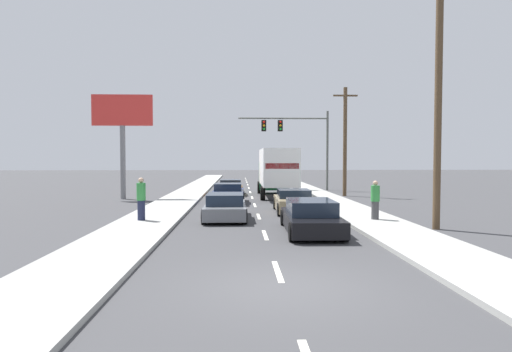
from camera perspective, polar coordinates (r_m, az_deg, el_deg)
name	(u,v)px	position (r m, az deg, el deg)	size (l,w,h in m)	color
ground_plane	(251,193)	(34.23, -0.72, -2.32)	(140.00, 140.00, 0.00)	#3D3D3F
sidewalk_right	(324,198)	(29.81, 8.98, -2.91)	(2.65, 80.00, 0.14)	#9E9E99
sidewalk_left	(181,198)	(29.50, -9.97, -2.97)	(2.65, 80.00, 0.14)	#9E9E99
lane_markings	(251,195)	(33.03, -0.66, -2.49)	(0.14, 57.00, 0.01)	silver
car_orange	(231,188)	(32.92, -3.39, -1.56)	(1.86, 4.11, 1.18)	orange
car_navy	(228,194)	(26.84, -3.72, -2.40)	(2.07, 4.12, 1.23)	#141E4C
car_gray	(225,207)	(19.77, -4.11, -4.14)	(1.96, 4.40, 1.18)	slate
box_truck	(277,169)	(30.75, 2.79, 0.89)	(2.59, 8.66, 3.44)	white
car_tan	(294,202)	(22.23, 5.05, -3.44)	(1.98, 4.08, 1.18)	tan
car_black	(311,217)	(16.26, 7.31, -5.49)	(2.08, 4.69, 1.23)	black
traffic_signal_mast	(291,132)	(37.55, 4.68, 5.83)	(7.88, 0.69, 6.93)	#595B56
utility_pole_near	(438,95)	(18.30, 23.11, 9.86)	(1.80, 0.28, 10.18)	brown
utility_pole_mid	(345,140)	(32.39, 11.77, 4.70)	(1.80, 0.28, 8.02)	brown
roadside_billboard	(122,124)	(30.81, -17.36, 6.56)	(4.11, 0.36, 7.14)	slate
pedestrian_near_corner	(375,200)	(19.30, 15.59, -3.11)	(0.38, 0.38, 1.68)	#3F3F42
pedestrian_mid_block	(141,199)	(18.98, -15.04, -2.95)	(0.38, 0.38, 1.83)	#1E233F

